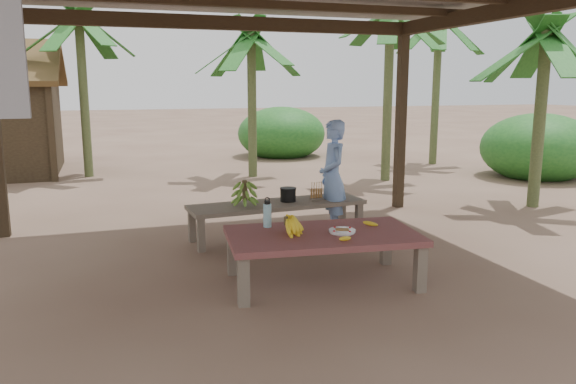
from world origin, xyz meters
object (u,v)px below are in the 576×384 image
object	(u,v)px
work_table	(323,239)
plate	(342,231)
water_flask	(267,214)
bench	(277,207)
cooking_pot	(288,195)
woman	(333,177)
ripe_banana_bunch	(286,225)

from	to	relation	value
work_table	plate	distance (m)	0.20
work_table	plate	world-z (taller)	plate
plate	water_flask	distance (m)	0.76
bench	plate	world-z (taller)	plate
water_flask	cooking_pot	distance (m)	1.50
bench	water_flask	size ratio (longest dim) A/B	7.36
work_table	woman	size ratio (longest dim) A/B	1.30
ripe_banana_bunch	plate	size ratio (longest dim) A/B	1.21
work_table	bench	distance (m)	1.69
work_table	plate	xyz separation A→B (m)	(0.17, -0.07, 0.08)
bench	cooking_pot	bearing A→B (deg)	7.75
ripe_banana_bunch	cooking_pot	size ratio (longest dim) A/B	1.58
work_table	woman	world-z (taller)	woman
cooking_pot	water_flask	bearing A→B (deg)	-116.09
water_flask	cooking_pot	bearing A→B (deg)	63.91
ripe_banana_bunch	plate	distance (m)	0.54
work_table	plate	size ratio (longest dim) A/B	7.45
woman	water_flask	bearing A→B (deg)	-36.69
ripe_banana_bunch	plate	bearing A→B (deg)	-13.37
ripe_banana_bunch	cooking_pot	distance (m)	1.76
bench	ripe_banana_bunch	distance (m)	1.70
work_table	ripe_banana_bunch	size ratio (longest dim) A/B	6.16
plate	woman	size ratio (longest dim) A/B	0.17
work_table	water_flask	xyz separation A→B (m)	(-0.44, 0.38, 0.19)
bench	ripe_banana_bunch	bearing A→B (deg)	-108.74
ripe_banana_bunch	bench	bearing A→B (deg)	75.57
woman	cooking_pot	bearing A→B (deg)	-85.43
plate	bench	bearing A→B (deg)	93.35
work_table	woman	distance (m)	1.91
bench	woman	size ratio (longest dim) A/B	1.53
bench	plate	bearing A→B (deg)	-90.97
woman	ripe_banana_bunch	bearing A→B (deg)	-28.54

